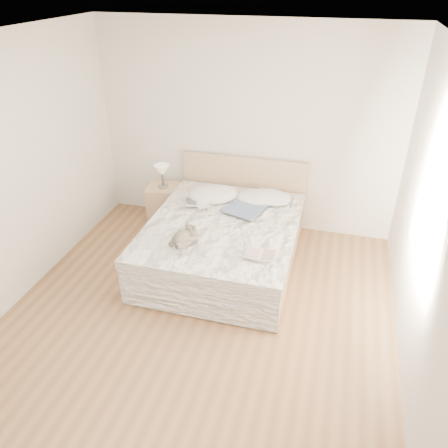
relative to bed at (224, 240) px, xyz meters
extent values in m
cube|color=brown|center=(0.00, -1.19, -0.31)|extent=(4.00, 4.50, 0.00)
cube|color=white|center=(0.00, -1.19, 2.39)|extent=(4.00, 4.50, 0.00)
cube|color=beige|center=(0.00, 1.06, 1.04)|extent=(4.00, 0.02, 2.70)
cube|color=beige|center=(0.00, -3.44, 1.04)|extent=(4.00, 0.02, 2.70)
cube|color=beige|center=(2.00, -1.19, 1.04)|extent=(0.02, 4.50, 2.70)
cube|color=white|center=(1.99, -0.89, 1.14)|extent=(0.02, 1.30, 1.10)
cube|color=tan|center=(0.00, -0.04, -0.21)|extent=(1.68, 2.08, 0.20)
cube|color=white|center=(0.00, -0.04, 0.04)|extent=(1.60, 2.00, 0.30)
cube|color=white|center=(0.00, -0.09, 0.23)|extent=(1.72, 2.05, 0.10)
cube|color=tan|center=(0.00, 1.00, 0.19)|extent=(1.70, 0.06, 1.00)
cube|color=tan|center=(-1.08, 0.73, -0.03)|extent=(0.52, 0.49, 0.56)
cylinder|color=#524D47|center=(-1.07, 0.71, 0.26)|extent=(0.15, 0.15, 0.02)
cylinder|color=#423D37|center=(-1.07, 0.71, 0.37)|extent=(0.03, 0.03, 0.20)
cone|color=silver|center=(-1.07, 0.71, 0.50)|extent=(0.21, 0.21, 0.15)
ellipsoid|color=white|center=(-0.29, 0.51, 0.33)|extent=(0.79, 0.70, 0.20)
ellipsoid|color=silver|center=(0.28, 0.57, 0.33)|extent=(0.57, 0.43, 0.16)
ellipsoid|color=silver|center=(0.43, 0.64, 0.33)|extent=(0.62, 0.49, 0.16)
cube|color=silver|center=(-0.42, 0.24, 0.32)|extent=(0.40, 0.35, 0.02)
cube|color=beige|center=(0.57, -0.66, 0.32)|extent=(0.33, 0.23, 0.02)
camera|label=1|loc=(1.18, -4.33, 2.87)|focal=35.00mm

